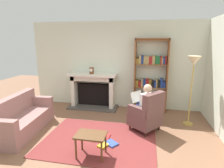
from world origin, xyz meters
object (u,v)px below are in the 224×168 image
mantel_clock (92,71)px  seated_reader (144,105)px  armchair_reading (147,114)px  sofa_floral (22,119)px  floor_lamp (193,67)px  side_table (91,138)px  fireplace (94,89)px  bookshelf (150,78)px

mantel_clock → seated_reader: bearing=-35.7°
seated_reader → armchair_reading: bearing=90.0°
armchair_reading → sofa_floral: size_ratio=0.55×
mantel_clock → floor_lamp: floor_lamp is taller
seated_reader → side_table: 1.60m
sofa_floral → fireplace: bearing=-34.9°
seated_reader → side_table: (-0.91, -1.30, -0.25)m
armchair_reading → sofa_floral: bearing=-40.0°
seated_reader → floor_lamp: 1.51m
mantel_clock → floor_lamp: (2.79, -0.70, 0.28)m
bookshelf → side_table: bookshelf is taller
bookshelf → armchair_reading: (-0.06, -1.39, -0.60)m
fireplace → side_table: bearing=-74.2°
sofa_floral → bookshelf: bearing=-60.2°
side_table → floor_lamp: floor_lamp is taller
fireplace → mantel_clock: (-0.01, -0.10, 0.62)m
mantel_clock → sofa_floral: (-1.14, -1.89, -0.89)m
fireplace → seated_reader: seated_reader is taller
mantel_clock → side_table: size_ratio=0.36×
fireplace → mantel_clock: mantel_clock is taller
fireplace → armchair_reading: (1.73, -1.36, -0.16)m
armchair_reading → sofa_floral: (-2.88, -0.63, -0.10)m
mantel_clock → armchair_reading: 2.29m
fireplace → bookshelf: size_ratio=0.72×
bookshelf → side_table: (-1.05, -2.61, -0.65)m
mantel_clock → sofa_floral: 2.38m
fireplace → sofa_floral: 2.31m
fireplace → mantel_clock: size_ratio=7.81×
seated_reader → floor_lamp: floor_lamp is taller
seated_reader → sofa_floral: 2.89m
mantel_clock → floor_lamp: 2.89m
armchair_reading → floor_lamp: (1.04, 0.56, 1.07)m
armchair_reading → sofa_floral: armchair_reading is taller
bookshelf → seated_reader: bookshelf is taller
mantel_clock → sofa_floral: size_ratio=0.11×
fireplace → bookshelf: bearing=1.1°
sofa_floral → floor_lamp: (3.93, 1.19, 1.17)m
fireplace → armchair_reading: bearing=-38.2°
mantel_clock → side_table: bearing=-73.3°
bookshelf → sofa_floral: 3.63m
floor_lamp → side_table: bearing=-138.9°
bookshelf → sofa_floral: bearing=-145.5°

